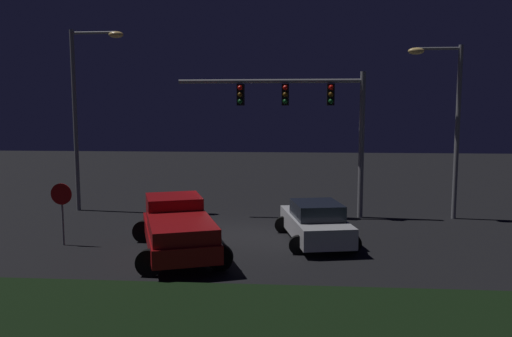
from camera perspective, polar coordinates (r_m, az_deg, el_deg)
name	(u,v)px	position (r m, az deg, el deg)	size (l,w,h in m)	color
ground_plane	(237,234)	(19.27, -2.28, -7.62)	(80.00, 80.00, 0.00)	black
pickup_truck	(177,224)	(16.61, -9.18, -6.44)	(4.04, 5.76, 1.80)	maroon
car_sedan	(315,222)	(18.00, 6.92, -6.25)	(3.03, 4.67, 1.51)	#B7B7BC
traffic_signal_gantry	(307,108)	(22.02, 5.93, 6.99)	(8.32, 0.56, 6.50)	slate
street_lamp_left	(84,99)	(24.71, -19.36, 7.64)	(2.57, 0.44, 8.55)	slate
street_lamp_right	(447,110)	(23.08, 21.37, 6.34)	(2.34, 0.44, 7.61)	slate
stop_sign	(62,202)	(18.63, -21.68, -3.65)	(0.76, 0.08, 2.23)	slate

